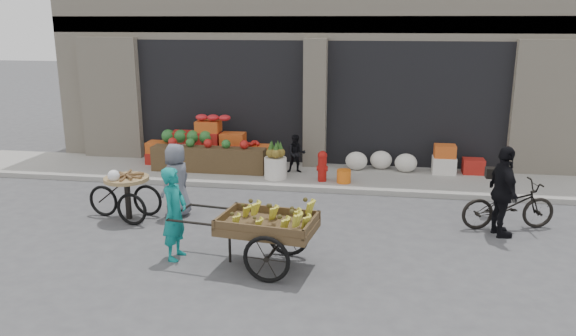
% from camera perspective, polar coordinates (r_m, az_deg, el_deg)
% --- Properties ---
extents(ground, '(80.00, 80.00, 0.00)m').
position_cam_1_polar(ground, '(9.70, -0.85, -7.68)').
color(ground, '#424244').
rests_on(ground, ground).
extents(sidewalk, '(18.00, 2.20, 0.12)m').
position_cam_1_polar(sidewalk, '(13.52, 2.24, -0.86)').
color(sidewalk, gray).
rests_on(sidewalk, ground).
extents(building, '(14.00, 6.45, 7.00)m').
position_cam_1_polar(building, '(16.93, 4.09, 13.63)').
color(building, beige).
rests_on(building, ground).
extents(fruit_display, '(3.10, 1.12, 1.24)m').
position_cam_1_polar(fruit_display, '(14.14, -7.62, 2.28)').
color(fruit_display, '#A71E17').
rests_on(fruit_display, sidewalk).
extents(pineapple_bin, '(0.52, 0.52, 0.50)m').
position_cam_1_polar(pineapple_bin, '(13.07, -1.28, 0.01)').
color(pineapple_bin, silver).
rests_on(pineapple_bin, sidewalk).
extents(fire_hydrant, '(0.22, 0.22, 0.71)m').
position_cam_1_polar(fire_hydrant, '(12.84, 3.50, 0.32)').
color(fire_hydrant, '#A5140F').
rests_on(fire_hydrant, sidewalk).
extents(orange_bucket, '(0.32, 0.32, 0.30)m').
position_cam_1_polar(orange_bucket, '(12.81, 5.69, -0.84)').
color(orange_bucket, orange).
rests_on(orange_bucket, sidewalk).
extents(right_bay_goods, '(3.35, 0.60, 0.70)m').
position_cam_1_polar(right_bay_goods, '(13.95, 13.29, 0.72)').
color(right_bay_goods, silver).
rests_on(right_bay_goods, sidewalk).
extents(seated_person, '(0.51, 0.43, 0.93)m').
position_cam_1_polar(seated_person, '(13.53, 0.85, 1.46)').
color(seated_person, black).
rests_on(seated_person, sidewalk).
extents(banana_cart, '(2.55, 1.31, 1.02)m').
position_cam_1_polar(banana_cart, '(8.57, -2.44, -5.44)').
color(banana_cart, brown).
rests_on(banana_cart, ground).
extents(vendor_woman, '(0.40, 0.57, 1.50)m').
position_cam_1_polar(vendor_woman, '(9.06, -11.45, -4.56)').
color(vendor_woman, '#107E7A').
rests_on(vendor_woman, ground).
extents(tricycle_cart, '(1.45, 0.94, 0.95)m').
position_cam_1_polar(tricycle_cart, '(11.11, -16.04, -2.23)').
color(tricycle_cart, '#9E7F51').
rests_on(tricycle_cart, ground).
extents(vendor_grey, '(0.67, 0.82, 1.44)m').
position_cam_1_polar(vendor_grey, '(11.00, -11.26, -1.23)').
color(vendor_grey, slate).
rests_on(vendor_grey, ground).
extents(bicycle, '(1.81, 0.97, 0.90)m').
position_cam_1_polar(bicycle, '(10.99, 21.47, -3.51)').
color(bicycle, black).
rests_on(bicycle, ground).
extents(cyclist, '(0.60, 1.02, 1.62)m').
position_cam_1_polar(cyclist, '(10.47, 21.02, -2.28)').
color(cyclist, black).
rests_on(cyclist, ground).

